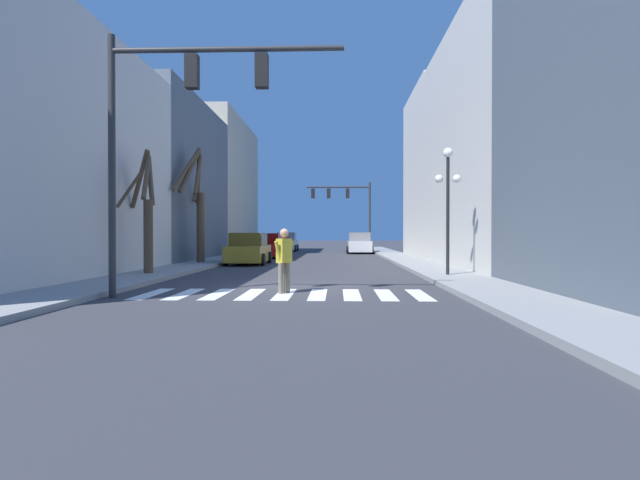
# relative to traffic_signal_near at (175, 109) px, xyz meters

# --- Properties ---
(ground_plane) EXTENTS (240.00, 240.00, 0.00)m
(ground_plane) POSITION_rel_traffic_signal_near_xyz_m (2.66, 2.27, -4.76)
(ground_plane) COLOR #38383D
(sidewalk_left) EXTENTS (2.22, 90.00, 0.15)m
(sidewalk_left) POSITION_rel_traffic_signal_near_xyz_m (-2.98, 2.27, -4.68)
(sidewalk_left) COLOR gray
(sidewalk_left) RESTS_ON ground_plane
(sidewalk_right) EXTENTS (2.22, 90.00, 0.15)m
(sidewalk_right) POSITION_rel_traffic_signal_near_xyz_m (8.30, 2.27, -4.68)
(sidewalk_right) COLOR gray
(sidewalk_right) RESTS_ON ground_plane
(building_row_left) EXTENTS (6.00, 42.41, 11.54)m
(building_row_left) POSITION_rel_traffic_signal_near_xyz_m (-7.09, 18.71, 0.33)
(building_row_left) COLOR beige
(building_row_left) RESTS_ON ground_plane
(building_row_right) EXTENTS (6.00, 31.67, 12.22)m
(building_row_right) POSITION_rel_traffic_signal_near_xyz_m (12.41, 11.98, 1.14)
(building_row_right) COLOR #515B66
(building_row_right) RESTS_ON ground_plane
(crosswalk_stripes) EXTENTS (7.65, 2.60, 0.01)m
(crosswalk_stripes) POSITION_rel_traffic_signal_near_xyz_m (2.66, 0.87, -4.75)
(crosswalk_stripes) COLOR white
(crosswalk_stripes) RESTS_ON ground_plane
(traffic_signal_near) EXTENTS (5.95, 0.28, 6.64)m
(traffic_signal_near) POSITION_rel_traffic_signal_near_xyz_m (0.00, 0.00, 0.00)
(traffic_signal_near) COLOR #2D2D2D
(traffic_signal_near) RESTS_ON ground_plane
(traffic_signal_far) EXTENTS (5.62, 0.28, 6.17)m
(traffic_signal_far) POSITION_rel_traffic_signal_near_xyz_m (4.89, 31.39, -0.22)
(traffic_signal_far) COLOR #2D2D2D
(traffic_signal_far) RESTS_ON ground_plane
(street_lamp_right_corner) EXTENTS (0.95, 0.36, 4.61)m
(street_lamp_right_corner) POSITION_rel_traffic_signal_near_xyz_m (8.10, 5.85, -1.36)
(street_lamp_right_corner) COLOR black
(street_lamp_right_corner) RESTS_ON sidewalk_right
(car_parked_right_near) EXTENTS (2.03, 4.39, 1.82)m
(car_parked_right_near) POSITION_rel_traffic_signal_near_xyz_m (-0.73, 35.13, -3.92)
(car_parked_right_near) COLOR silver
(car_parked_right_near) RESTS_ON ground_plane
(car_parked_left_mid) EXTENTS (2.13, 4.16, 1.70)m
(car_parked_left_mid) POSITION_rel_traffic_signal_near_xyz_m (-0.68, 14.21, -3.97)
(car_parked_left_mid) COLOR #A38423
(car_parked_left_mid) RESTS_ON ground_plane
(car_parked_left_near) EXTENTS (2.17, 4.30, 1.78)m
(car_parked_left_near) POSITION_rel_traffic_signal_near_xyz_m (5.98, 30.09, -3.93)
(car_parked_left_near) COLOR silver
(car_parked_left_near) RESTS_ON ground_plane
(car_parked_left_far) EXTENTS (2.12, 4.28, 1.69)m
(car_parked_left_far) POSITION_rel_traffic_signal_near_xyz_m (-0.69, 21.65, -3.97)
(car_parked_left_far) COLOR red
(car_parked_left_far) RESTS_ON ground_plane
(pedestrian_waiting_at_curb) EXTENTS (0.29, 0.74, 1.72)m
(pedestrian_waiting_at_curb) POSITION_rel_traffic_signal_near_xyz_m (2.61, 1.37, -3.74)
(pedestrian_waiting_at_curb) COLOR #7A705B
(pedestrian_waiting_at_curb) RESTS_ON ground_plane
(pedestrian_near_right_corner) EXTENTS (0.51, 0.67, 1.76)m
(pedestrian_near_right_corner) POSITION_rel_traffic_signal_near_xyz_m (2.63, 1.11, -3.71)
(pedestrian_near_right_corner) COLOR #7A705B
(pedestrian_near_right_corner) RESTS_ON ground_plane
(street_tree_right_mid) EXTENTS (1.09, 4.20, 6.05)m
(street_tree_right_mid) POSITION_rel_traffic_signal_near_xyz_m (-3.26, 13.54, -1.49)
(street_tree_right_mid) COLOR brown
(street_tree_right_mid) RESTS_ON sidewalk_left
(street_tree_left_near) EXTENTS (1.68, 2.95, 4.71)m
(street_tree_left_near) POSITION_rel_traffic_signal_near_xyz_m (-3.13, 6.21, -2.18)
(street_tree_left_near) COLOR brown
(street_tree_left_near) RESTS_ON sidewalk_left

